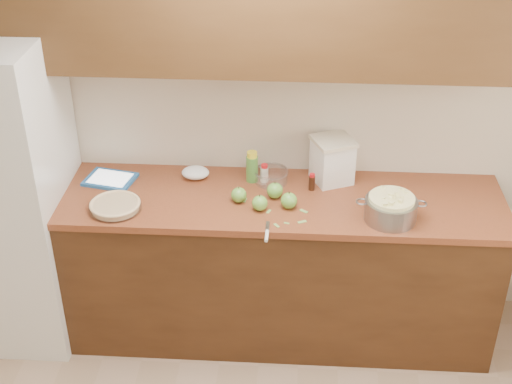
# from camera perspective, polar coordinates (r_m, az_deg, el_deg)

# --- Properties ---
(room_shell) EXTENTS (3.60, 3.60, 3.60)m
(room_shell) POSITION_cam_1_polar(r_m,az_deg,el_deg) (2.47, -1.37, -10.80)
(room_shell) COLOR tan
(room_shell) RESTS_ON ground
(counter_run) EXTENTS (2.64, 0.68, 0.92)m
(counter_run) POSITION_cam_1_polar(r_m,az_deg,el_deg) (4.14, 0.48, -5.81)
(counter_run) COLOR #462813
(counter_run) RESTS_ON ground
(upper_cabinets) EXTENTS (2.60, 0.34, 0.70)m
(upper_cabinets) POSITION_cam_1_polar(r_m,az_deg,el_deg) (3.61, 0.73, 15.02)
(upper_cabinets) COLOR #4E3118
(upper_cabinets) RESTS_ON room_shell
(fridge) EXTENTS (0.70, 0.70, 1.80)m
(fridge) POSITION_cam_1_polar(r_m,az_deg,el_deg) (4.18, -19.62, -0.20)
(fridge) COLOR white
(fridge) RESTS_ON ground
(pie) EXTENTS (0.28, 0.28, 0.04)m
(pie) POSITION_cam_1_polar(r_m,az_deg,el_deg) (3.84, -11.20, -1.09)
(pie) COLOR silver
(pie) RESTS_ON counter_run
(colander) EXTENTS (0.36, 0.27, 0.14)m
(colander) POSITION_cam_1_polar(r_m,az_deg,el_deg) (3.73, 10.73, -1.31)
(colander) COLOR gray
(colander) RESTS_ON counter_run
(flour_canister) EXTENTS (0.28, 0.28, 0.26)m
(flour_canister) POSITION_cam_1_polar(r_m,az_deg,el_deg) (4.00, 6.12, 2.58)
(flour_canister) COLOR white
(flour_canister) RESTS_ON counter_run
(tablet) EXTENTS (0.31, 0.26, 0.02)m
(tablet) POSITION_cam_1_polar(r_m,az_deg,el_deg) (4.11, -11.59, 1.00)
(tablet) COLOR #215DA1
(tablet) RESTS_ON counter_run
(paring_knife) EXTENTS (0.02, 0.19, 0.02)m
(paring_knife) POSITION_cam_1_polar(r_m,az_deg,el_deg) (3.57, 0.87, -3.43)
(paring_knife) COLOR gray
(paring_knife) RESTS_ON counter_run
(lemon_bottle) EXTENTS (0.07, 0.07, 0.18)m
(lemon_bottle) POSITION_cam_1_polar(r_m,az_deg,el_deg) (3.99, -0.32, 2.01)
(lemon_bottle) COLOR #4C8C38
(lemon_bottle) RESTS_ON counter_run
(cinnamon_shaker) EXTENTS (0.04, 0.04, 0.11)m
(cinnamon_shaker) POSITION_cam_1_polar(r_m,az_deg,el_deg) (4.00, 0.67, 1.50)
(cinnamon_shaker) COLOR beige
(cinnamon_shaker) RESTS_ON counter_run
(vanilla_bottle) EXTENTS (0.04, 0.04, 0.10)m
(vanilla_bottle) POSITION_cam_1_polar(r_m,az_deg,el_deg) (3.94, 4.49, 0.79)
(vanilla_bottle) COLOR black
(vanilla_bottle) RESTS_ON counter_run
(mixing_bowl) EXTENTS (0.20, 0.20, 0.07)m
(mixing_bowl) POSITION_cam_1_polar(r_m,az_deg,el_deg) (4.01, 1.22, 1.34)
(mixing_bowl) COLOR silver
(mixing_bowl) RESTS_ON counter_run
(paper_towel) EXTENTS (0.19, 0.18, 0.06)m
(paper_towel) POSITION_cam_1_polar(r_m,az_deg,el_deg) (4.06, -4.87, 1.55)
(paper_towel) COLOR white
(paper_towel) RESTS_ON counter_run
(apple_left) EXTENTS (0.08, 0.08, 0.10)m
(apple_left) POSITION_cam_1_polar(r_m,az_deg,el_deg) (3.82, -1.38, -0.23)
(apple_left) COLOR #65A63B
(apple_left) RESTS_ON counter_run
(apple_center) EXTENTS (0.09, 0.09, 0.10)m
(apple_center) POSITION_cam_1_polar(r_m,az_deg,el_deg) (3.86, 1.52, 0.12)
(apple_center) COLOR #65A63B
(apple_center) RESTS_ON counter_run
(apple_front) EXTENTS (0.08, 0.08, 0.10)m
(apple_front) POSITION_cam_1_polar(r_m,az_deg,el_deg) (3.75, 0.30, -0.89)
(apple_front) COLOR #65A63B
(apple_front) RESTS_ON counter_run
(apple_extra) EXTENTS (0.09, 0.09, 0.10)m
(apple_extra) POSITION_cam_1_polar(r_m,az_deg,el_deg) (3.77, 2.65, -0.70)
(apple_extra) COLOR #65A63B
(apple_extra) RESTS_ON counter_run
(peel_a) EXTENTS (0.05, 0.04, 0.00)m
(peel_a) POSITION_cam_1_polar(r_m,az_deg,el_deg) (3.68, 3.71, -2.40)
(peel_a) COLOR #87B658
(peel_a) RESTS_ON counter_run
(peel_b) EXTENTS (0.03, 0.02, 0.00)m
(peel_b) POSITION_cam_1_polar(r_m,az_deg,el_deg) (3.67, 2.47, -2.50)
(peel_b) COLOR #87B658
(peel_b) RESTS_ON counter_run
(peel_c) EXTENTS (0.04, 0.04, 0.00)m
(peel_c) POSITION_cam_1_polar(r_m,az_deg,el_deg) (3.65, 1.66, -2.70)
(peel_c) COLOR #87B658
(peel_c) RESTS_ON counter_run
(peel_d) EXTENTS (0.05, 0.04, 0.00)m
(peel_d) POSITION_cam_1_polar(r_m,az_deg,el_deg) (3.77, 3.84, -1.54)
(peel_d) COLOR #87B658
(peel_d) RESTS_ON counter_run
(peel_e) EXTENTS (0.02, 0.05, 0.00)m
(peel_e) POSITION_cam_1_polar(r_m,az_deg,el_deg) (3.85, -0.91, -0.65)
(peel_e) COLOR #87B658
(peel_e) RESTS_ON counter_run
(peel_f) EXTENTS (0.03, 0.04, 0.00)m
(peel_f) POSITION_cam_1_polar(r_m,az_deg,el_deg) (3.76, 1.03, -1.56)
(peel_f) COLOR #87B658
(peel_f) RESTS_ON counter_run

